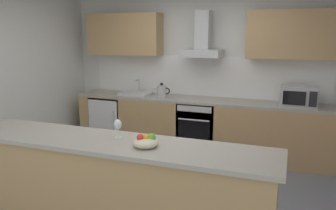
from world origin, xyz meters
The scene contains 14 objects.
ground centered at (0.00, 0.00, -0.01)m, with size 5.67×4.97×0.02m, color slate.
wall_back centered at (0.00, 2.05, 1.30)m, with size 5.67×0.12×2.60m, color silver.
backsplash_tile centered at (0.00, 1.97, 1.23)m, with size 3.97×0.02×0.66m, color white.
counter_back centered at (0.00, 1.67, 0.45)m, with size 4.11×0.60×0.90m.
counter_island centered at (-0.14, -0.89, 0.49)m, with size 3.08×0.64×0.96m.
upper_cabinets centered at (0.00, 1.82, 1.91)m, with size 4.06×0.32×0.70m.
oven centered at (0.03, 1.64, 0.46)m, with size 0.60×0.62×0.80m.
refrigerator centered at (-1.58, 1.64, 0.43)m, with size 0.58×0.60×0.85m.
microwave centered at (1.50, 1.61, 1.05)m, with size 0.50×0.38×0.30m.
sink centered at (-1.09, 1.65, 0.93)m, with size 0.50×0.40×0.26m.
kettle centered at (-0.60, 1.61, 1.01)m, with size 0.29×0.15×0.24m.
range_hood centered at (0.03, 1.77, 1.79)m, with size 0.62×0.45×0.72m.
wine_glass centered at (-0.11, -0.79, 1.09)m, with size 0.08×0.08×0.18m.
fruit_bowl centered at (0.24, -0.93, 1.01)m, with size 0.22×0.22×0.13m.
Camera 1 is at (1.39, -3.49, 1.92)m, focal length 36.20 mm.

